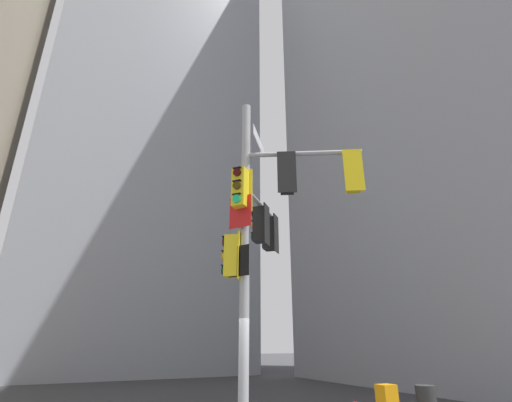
# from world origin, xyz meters

# --- Properties ---
(building_tower_right) EXTENTS (17.46, 17.46, 43.90)m
(building_tower_right) POSITION_xyz_m (18.54, 4.89, 21.95)
(building_tower_right) COLOR #9399A3
(building_tower_right) RESTS_ON ground
(building_mid_block) EXTENTS (15.71, 15.71, 39.40)m
(building_mid_block) POSITION_xyz_m (0.67, 23.55, 19.70)
(building_mid_block) COLOR #9399A3
(building_mid_block) RESTS_ON ground
(signal_pole_assembly) EXTENTS (3.18, 3.46, 8.18)m
(signal_pole_assembly) POSITION_xyz_m (0.58, 0.03, 4.87)
(signal_pole_assembly) COLOR #9EA0A3
(signal_pole_assembly) RESTS_ON ground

